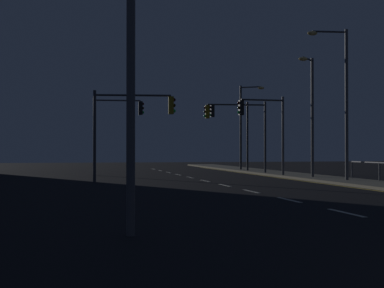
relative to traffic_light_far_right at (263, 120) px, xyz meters
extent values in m
plane|color=black|center=(-4.66, -10.74, -3.71)|extent=(112.00, 112.00, 0.00)
cube|color=silver|center=(-4.66, -19.24, -3.70)|extent=(0.14, 2.00, 0.01)
cube|color=silver|center=(-4.66, -15.24, -3.70)|extent=(0.14, 2.00, 0.01)
cube|color=silver|center=(-4.66, -11.24, -3.70)|extent=(0.14, 2.00, 0.01)
cube|color=silver|center=(-4.66, -7.24, -3.70)|extent=(0.14, 2.00, 0.01)
cube|color=silver|center=(-4.66, -3.24, -3.70)|extent=(0.14, 2.00, 0.01)
cube|color=silver|center=(-4.66, 0.76, -3.70)|extent=(0.14, 2.00, 0.01)
cube|color=silver|center=(-4.66, 4.76, -3.70)|extent=(0.14, 2.00, 0.01)
cube|color=silver|center=(-4.66, 8.76, -3.70)|extent=(0.14, 2.00, 0.01)
cube|color=silver|center=(-4.66, 12.76, -3.70)|extent=(0.14, 2.00, 0.01)
cube|color=silver|center=(-4.66, 16.76, -3.70)|extent=(0.14, 2.00, 0.01)
cube|color=gold|center=(0.71, -5.74, -3.70)|extent=(0.14, 53.00, 0.01)
cylinder|color=#4C4C51|center=(1.37, 0.03, -1.01)|extent=(0.16, 0.16, 5.11)
cylinder|color=#2D3033|center=(-0.07, 0.00, 1.29)|extent=(2.88, 0.17, 0.11)
cube|color=black|center=(-1.51, -0.03, 0.77)|extent=(0.29, 0.35, 0.95)
sphere|color=black|center=(-1.66, -0.03, 1.07)|extent=(0.20, 0.20, 0.20)
sphere|color=black|center=(-1.66, -0.03, 0.77)|extent=(0.20, 0.20, 0.20)
sphere|color=#19D84C|center=(-1.66, -0.03, 0.47)|extent=(0.20, 0.20, 0.20)
cylinder|color=#38383D|center=(-10.90, -3.86, -1.24)|extent=(0.16, 0.16, 4.94)
cylinder|color=#38383D|center=(-8.89, -4.13, 0.98)|extent=(4.05, 0.64, 0.11)
cube|color=olive|center=(-6.87, -4.39, 0.46)|extent=(0.32, 0.37, 0.95)
sphere|color=black|center=(-6.72, -4.41, 0.76)|extent=(0.20, 0.20, 0.20)
sphere|color=black|center=(-6.72, -4.41, 0.46)|extent=(0.20, 0.20, 0.20)
sphere|color=#19D84C|center=(-6.72, -4.41, 0.16)|extent=(0.20, 0.20, 0.20)
cylinder|color=#38383D|center=(1.52, 3.75, -1.00)|extent=(0.16, 0.16, 5.13)
cylinder|color=#2D3033|center=(-0.57, 3.98, 1.31)|extent=(4.20, 0.57, 0.11)
cube|color=olive|center=(-2.67, 4.21, 0.79)|extent=(0.32, 0.37, 0.95)
sphere|color=black|center=(-2.82, 4.23, 1.09)|extent=(0.20, 0.20, 0.20)
sphere|color=black|center=(-2.82, 4.23, 0.79)|extent=(0.20, 0.20, 0.20)
sphere|color=#19D84C|center=(-2.82, 4.23, 0.49)|extent=(0.20, 0.20, 0.20)
cylinder|color=#4C4C51|center=(-10.58, 5.18, -0.96)|extent=(0.16, 0.16, 5.50)
cylinder|color=#4C4C51|center=(-8.97, 5.04, 1.54)|extent=(3.22, 0.40, 0.11)
cube|color=black|center=(-7.36, 4.90, 1.02)|extent=(0.31, 0.36, 0.95)
sphere|color=black|center=(-7.21, 4.88, 1.32)|extent=(0.20, 0.20, 0.20)
sphere|color=black|center=(-7.21, 4.88, 1.02)|extent=(0.20, 0.20, 0.20)
sphere|color=#19D84C|center=(-7.21, 4.88, 0.72)|extent=(0.20, 0.20, 0.20)
cylinder|color=#2D3033|center=(1.61, 8.02, -0.83)|extent=(0.16, 0.16, 5.49)
cylinder|color=#2D3033|center=(0.18, 8.07, 1.67)|extent=(2.87, 0.23, 0.11)
cube|color=black|center=(-1.26, 8.13, 1.14)|extent=(0.29, 0.35, 0.95)
sphere|color=black|center=(-1.41, 8.14, 1.44)|extent=(0.20, 0.20, 0.20)
sphere|color=black|center=(-1.41, 8.14, 1.14)|extent=(0.20, 0.20, 0.20)
sphere|color=#19D84C|center=(-1.41, 8.14, 0.84)|extent=(0.20, 0.20, 0.20)
cylinder|color=#4C4C51|center=(2.48, -6.26, 0.52)|extent=(0.18, 0.18, 8.19)
cylinder|color=#38383D|center=(1.54, -6.14, 4.47)|extent=(1.90, 0.34, 0.10)
ellipsoid|color=#F9D172|center=(0.60, -6.02, 4.37)|extent=(0.56, 0.36, 0.24)
cylinder|color=#4C4C51|center=(-10.90, -21.89, -0.13)|extent=(0.18, 0.18, 7.16)
cylinder|color=#2D3033|center=(1.78, 10.30, -0.04)|extent=(0.18, 0.18, 7.06)
cylinder|color=#38383D|center=(2.53, 9.84, 3.34)|extent=(1.53, 0.99, 0.10)
ellipsoid|color=#F9D172|center=(3.27, 9.39, 3.24)|extent=(0.56, 0.36, 0.24)
cylinder|color=#4C4C51|center=(2.13, -2.75, 0.03)|extent=(0.18, 0.18, 7.19)
cylinder|color=#2D3033|center=(1.61, -3.26, 3.47)|extent=(1.11, 1.09, 0.10)
ellipsoid|color=#F9D172|center=(1.08, -3.77, 3.37)|extent=(0.56, 0.36, 0.24)
cylinder|color=#59595E|center=(3.78, -7.34, -3.09)|extent=(0.09, 0.09, 0.95)
cylinder|color=#59595E|center=(3.78, -4.48, -3.09)|extent=(0.09, 0.09, 0.95)
camera|label=1|loc=(-12.05, -32.74, -1.98)|focal=50.10mm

